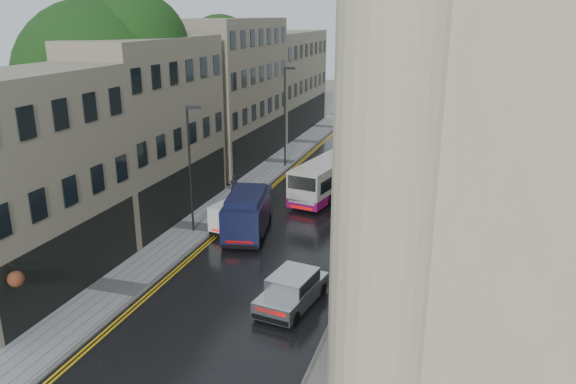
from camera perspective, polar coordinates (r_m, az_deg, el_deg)
The scene contains 15 objects.
road at distance 40.16m, azimuth 3.49°, elevation -0.43°, with size 9.00×85.00×0.02m, color black.
left_sidewalk at distance 41.84m, azimuth -4.31°, elevation 0.37°, with size 2.70×85.00×0.12m, color gray.
right_sidewalk at distance 39.29m, azimuth 11.16°, elevation -1.08°, with size 1.80×85.00×0.12m, color slate.
old_shop_row at distance 44.15m, azimuth -7.70°, elevation 9.09°, with size 4.50×56.00×12.00m, color gray, non-canonical shape.
modern_block at distance 36.05m, azimuth 19.36°, elevation 7.96°, with size 8.00×40.00×14.00m, color #C3B891, non-canonical shape.
tree_near at distance 36.98m, azimuth -18.67°, elevation 8.16°, with size 10.56×10.56×13.89m, color black, non-canonical shape.
tree_far at distance 47.98m, azimuth -9.23°, elevation 9.98°, with size 9.24×9.24×12.46m, color black, non-canonical shape.
cream_bus at distance 38.52m, azimuth 1.46°, elevation 0.91°, with size 2.24×9.84×2.68m, color beige, non-canonical shape.
white_lorry at distance 46.38m, azimuth 7.82°, elevation 4.32°, with size 2.13×7.10×3.73m, color white, non-canonical shape.
silver_hatchback at distance 24.44m, azimuth -2.93°, elevation -10.88°, with size 1.82×4.16×1.56m, color #ABABB0, non-canonical shape.
white_van at distance 33.24m, azimuth -7.43°, elevation -2.72°, with size 1.80×4.20×1.90m, color white, non-canonical shape.
navy_van at distance 31.36m, azimuth -6.53°, elevation -3.11°, with size 2.17×5.42×2.76m, color black, non-canonical shape.
pedestrian at distance 39.38m, azimuth -5.46°, elevation 0.59°, with size 0.61×0.40×1.66m, color black.
lamp_post_near at distance 32.90m, azimuth -9.91°, elevation 2.15°, with size 0.83×0.18×7.39m, color black, non-canonical shape.
lamp_post_far at distance 46.84m, azimuth -0.32°, elevation 7.54°, with size 0.92×0.21×8.21m, color black, non-canonical shape.
Camera 1 is at (8.95, -9.61, 12.48)m, focal length 35.00 mm.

